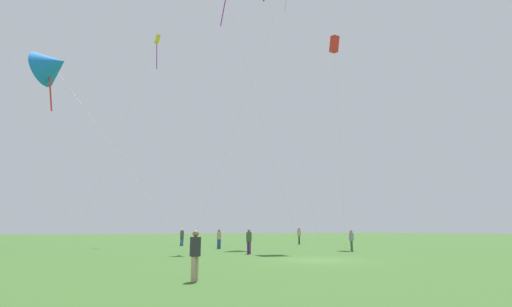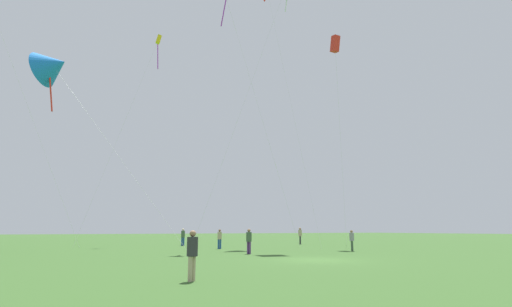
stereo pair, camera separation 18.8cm
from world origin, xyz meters
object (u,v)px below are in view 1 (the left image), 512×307
at_px(person_standing_3, 195,252).
at_px(kite_flying_1, 157,43).
at_px(person_standing_2, 249,239).
at_px(person_standing_5, 182,236).
at_px(person_standing_0, 299,235).
at_px(person_standing_4, 351,239).
at_px(person_standing_1, 219,237).
at_px(kite_flying_6, 53,65).
at_px(kite_flying_3, 334,45).

relative_size(person_standing_3, kite_flying_1, 0.06).
xyz_separation_m(person_standing_2, person_standing_5, (0.18, 15.49, 0.03)).
relative_size(person_standing_0, person_standing_4, 1.16).
distance_m(person_standing_1, kite_flying_6, 18.60).
distance_m(person_standing_2, person_standing_4, 8.62).
xyz_separation_m(person_standing_0, kite_flying_6, (-26.36, -9.79, 11.43)).
xyz_separation_m(person_standing_0, person_standing_2, (-13.35, -13.48, -0.09)).
distance_m(person_standing_2, person_standing_3, 14.66).
distance_m(person_standing_3, person_standing_5, 28.88).
bearing_deg(kite_flying_6, person_standing_2, -15.83).
bearing_deg(kite_flying_6, person_standing_3, -73.17).
relative_size(person_standing_0, kite_flying_1, 0.07).
bearing_deg(person_standing_4, person_standing_2, -65.07).
relative_size(person_standing_2, kite_flying_1, 0.07).
bearing_deg(person_standing_0, person_standing_5, 109.34).
height_order(person_standing_3, person_standing_4, person_standing_3).
bearing_deg(kite_flying_1, person_standing_1, -75.20).
xyz_separation_m(person_standing_0, person_standing_3, (-21.56, -25.63, -0.13)).
height_order(person_standing_0, kite_flying_1, kite_flying_1).
relative_size(person_standing_2, person_standing_3, 1.04).
bearing_deg(person_standing_1, person_standing_3, 77.22).
bearing_deg(person_standing_0, kite_flying_6, 138.38).
bearing_deg(kite_flying_6, person_standing_5, 41.82).
bearing_deg(person_standing_5, kite_flying_1, -42.77).
height_order(person_standing_5, kite_flying_6, kite_flying_6).
relative_size(person_standing_1, kite_flying_3, 0.08).
height_order(person_standing_2, person_standing_5, person_standing_5).
bearing_deg(person_standing_2, kite_flying_1, -13.72).
relative_size(person_standing_5, kite_flying_1, 0.07).
xyz_separation_m(person_standing_2, kite_flying_6, (-13.00, 3.69, 11.52)).
xyz_separation_m(kite_flying_1, kite_flying_6, (-10.72, -16.55, -11.49)).
xyz_separation_m(person_standing_3, kite_flying_3, (21.58, 18.21, 20.27)).
height_order(person_standing_5, kite_flying_1, kite_flying_1).
xyz_separation_m(kite_flying_1, kite_flying_3, (15.65, -14.18, -2.78)).
xyz_separation_m(person_standing_0, person_standing_4, (-4.76, -14.15, -0.15)).
distance_m(person_standing_2, kite_flying_3, 24.99).
bearing_deg(kite_flying_1, person_standing_0, -23.38).
height_order(person_standing_0, person_standing_2, person_standing_0).
height_order(person_standing_3, kite_flying_3, kite_flying_3).
xyz_separation_m(person_standing_5, kite_flying_1, (-2.46, 4.76, 22.98)).
distance_m(person_standing_0, kite_flying_3, 21.46).
xyz_separation_m(person_standing_1, person_standing_4, (7.57, -8.38, -0.04)).
relative_size(person_standing_4, kite_flying_3, 0.07).
distance_m(person_standing_1, kite_flying_3, 23.77).
bearing_deg(kite_flying_3, person_standing_3, -139.84).
bearing_deg(person_standing_1, person_standing_5, -71.62).
bearing_deg(person_standing_5, kite_flying_6, 61.66).
bearing_deg(person_standing_4, person_standing_3, -26.28).
relative_size(person_standing_3, person_standing_4, 1.02).
distance_m(person_standing_4, kite_flying_3, 21.90).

